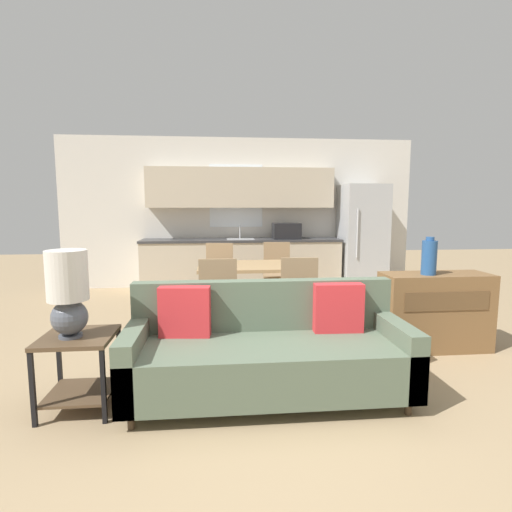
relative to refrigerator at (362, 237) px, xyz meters
name	(u,v)px	position (x,y,z in m)	size (l,w,h in m)	color
ground_plane	(278,410)	(-2.17, -4.22, -0.93)	(20.00, 20.00, 0.00)	#9E8460
wall_back	(240,213)	(-2.18, 0.41, 0.43)	(6.40, 0.07, 2.70)	silver
kitchen_counter	(242,242)	(-2.16, 0.11, -0.09)	(3.50, 0.65, 2.15)	beige
refrigerator	(362,237)	(0.00, 0.00, 0.00)	(0.76, 0.76, 1.86)	#B7BABC
dining_table	(252,270)	(-2.16, -1.92, -0.26)	(1.37, 0.87, 0.74)	tan
couch	(267,352)	(-2.22, -3.97, -0.58)	(2.14, 0.80, 0.87)	#3D2D1E
side_table	(79,359)	(-3.62, -4.05, -0.55)	(0.50, 0.50, 0.56)	brown
table_lamp	(68,291)	(-3.65, -4.09, -0.04)	(0.28, 0.28, 0.63)	#4C515B
credenza	(435,311)	(-0.36, -3.12, -0.53)	(1.09, 0.42, 0.80)	brown
vase	(429,257)	(-0.48, -3.17, 0.05)	(0.15, 0.15, 0.38)	#234C84
dining_chair_far_left	(219,272)	(-2.59, -1.17, -0.40)	(0.47, 0.47, 0.94)	#997A56
dining_chair_far_right	(277,270)	(-1.71, -1.10, -0.40)	(0.45, 0.45, 0.94)	#997A56
dining_chair_near_right	(297,293)	(-1.72, -2.68, -0.40)	(0.44, 0.44, 0.94)	#997A56
dining_chair_near_left	(218,295)	(-2.60, -2.70, -0.40)	(0.43, 0.43, 0.94)	#997A56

